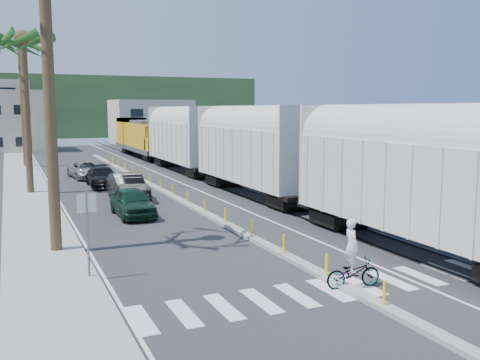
% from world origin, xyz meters
% --- Properties ---
extents(ground, '(140.00, 140.00, 0.00)m').
position_xyz_m(ground, '(0.00, 0.00, 0.00)').
color(ground, '#28282B').
rests_on(ground, ground).
extents(sidewalk, '(3.00, 90.00, 0.15)m').
position_xyz_m(sidewalk, '(-8.50, 25.00, 0.07)').
color(sidewalk, gray).
rests_on(sidewalk, ground).
extents(rails, '(1.56, 100.00, 0.06)m').
position_xyz_m(rails, '(5.00, 28.00, 0.03)').
color(rails, black).
rests_on(rails, ground).
extents(median, '(0.45, 60.00, 0.85)m').
position_xyz_m(median, '(0.00, 19.96, 0.09)').
color(median, gray).
rests_on(median, ground).
extents(crosswalk, '(14.00, 2.20, 0.01)m').
position_xyz_m(crosswalk, '(0.00, -2.00, 0.01)').
color(crosswalk, silver).
rests_on(crosswalk, ground).
extents(lane_markings, '(9.42, 90.00, 0.01)m').
position_xyz_m(lane_markings, '(-2.15, 25.00, 0.00)').
color(lane_markings, silver).
rests_on(lane_markings, ground).
extents(freight_train, '(3.00, 60.94, 5.85)m').
position_xyz_m(freight_train, '(5.00, 21.23, 2.91)').
color(freight_train, beige).
rests_on(freight_train, ground).
extents(palm_trees, '(3.50, 37.20, 13.75)m').
position_xyz_m(palm_trees, '(-8.10, 22.70, 10.81)').
color(palm_trees, brown).
rests_on(palm_trees, ground).
extents(street_sign, '(0.60, 0.08, 3.00)m').
position_xyz_m(street_sign, '(-7.30, 2.00, 1.97)').
color(street_sign, slate).
rests_on(street_sign, ground).
extents(buildings, '(38.00, 27.00, 10.00)m').
position_xyz_m(buildings, '(-6.41, 71.66, 4.36)').
color(buildings, '#BEB397').
rests_on(buildings, ground).
extents(hillside, '(80.00, 20.00, 12.00)m').
position_xyz_m(hillside, '(0.00, 100.00, 6.00)').
color(hillside, '#385628').
rests_on(hillside, ground).
extents(car_lead, '(1.92, 4.53, 1.53)m').
position_xyz_m(car_lead, '(-3.67, 12.04, 0.76)').
color(car_lead, black).
rests_on(car_lead, ground).
extents(car_second, '(2.00, 5.10, 1.65)m').
position_xyz_m(car_second, '(-2.83, 17.31, 0.83)').
color(car_second, black).
rests_on(car_second, ground).
extents(car_third, '(2.02, 4.92, 1.43)m').
position_xyz_m(car_third, '(-3.33, 23.66, 0.71)').
color(car_third, black).
rests_on(car_third, ground).
extents(car_rear, '(3.32, 5.46, 1.39)m').
position_xyz_m(car_rear, '(-3.74, 28.92, 0.69)').
color(car_rear, '#9D9FA2').
rests_on(car_rear, ground).
extents(cyclist, '(1.07, 1.99, 2.23)m').
position_xyz_m(cyclist, '(0.27, -2.09, 0.71)').
color(cyclist, '#9EA0A5').
rests_on(cyclist, ground).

